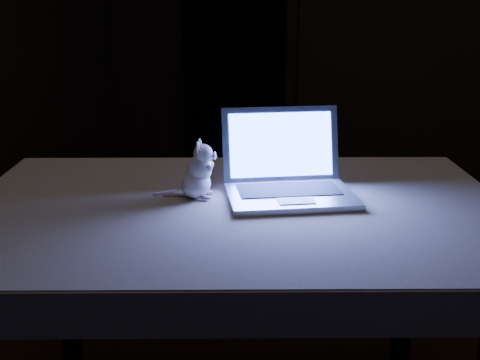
% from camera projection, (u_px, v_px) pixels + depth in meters
% --- Properties ---
extents(back_wall, '(4.50, 0.04, 2.60)m').
position_uv_depth(back_wall, '(375.00, 22.00, 4.29)').
color(back_wall, black).
rests_on(back_wall, ground).
extents(doorway, '(1.06, 0.36, 2.13)m').
position_uv_depth(doorway, '(234.00, 50.00, 4.77)').
color(doorway, black).
rests_on(doorway, back_wall).
extents(table, '(1.85, 1.56, 0.85)m').
position_uv_depth(table, '(237.00, 327.00, 2.01)').
color(table, black).
rests_on(table, floor).
extents(tablecloth, '(2.04, 1.83, 0.12)m').
position_uv_depth(tablecloth, '(225.00, 215.00, 1.95)').
color(tablecloth, beige).
rests_on(tablecloth, table).
extents(laptop, '(0.52, 0.50, 0.27)m').
position_uv_depth(laptop, '(292.00, 158.00, 1.89)').
color(laptop, '#B2B1B6').
rests_on(laptop, tablecloth).
extents(plush_mouse, '(0.17, 0.17, 0.19)m').
position_uv_depth(plush_mouse, '(196.00, 169.00, 1.92)').
color(plush_mouse, white).
rests_on(plush_mouse, tablecloth).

